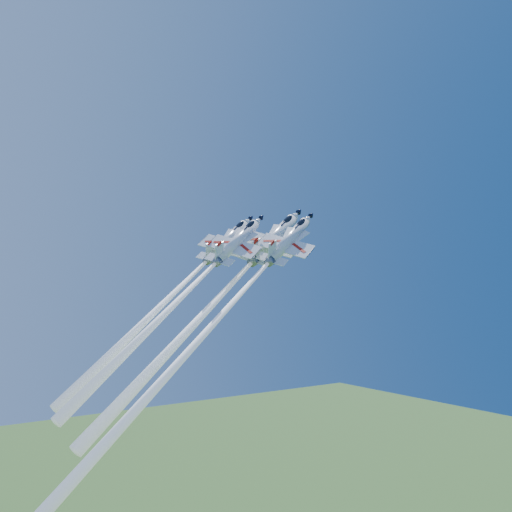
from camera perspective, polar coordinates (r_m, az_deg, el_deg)
jet_lead at (r=92.30m, az=-3.87°, el=-4.32°), size 41.52×21.83×40.48m
jet_left at (r=92.76m, az=-8.01°, el=-3.49°), size 34.32×17.99×33.43m
jet_right at (r=82.78m, az=-4.82°, el=-7.36°), size 46.36×26.68×46.35m
jet_slot at (r=87.32m, az=-7.22°, el=-3.86°), size 34.22×17.95×33.34m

